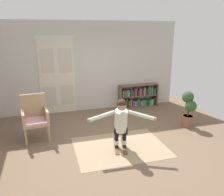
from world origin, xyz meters
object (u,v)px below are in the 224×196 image
potted_plant (189,107)px  person_skier (121,120)px  wicker_chair (35,116)px  bookshelf (138,97)px  skis_pair (120,146)px

potted_plant → person_skier: person_skier is taller
potted_plant → wicker_chair: bearing=174.2°
bookshelf → person_skier: size_ratio=0.97×
bookshelf → wicker_chair: size_ratio=1.28×
wicker_chair → skis_pair: 2.19m
bookshelf → skis_pair: bookshelf is taller
skis_pair → bookshelf: bearing=59.8°
bookshelf → skis_pair: bearing=-120.2°
wicker_chair → potted_plant: wicker_chair is taller
wicker_chair → person_skier: person_skier is taller
wicker_chair → potted_plant: 4.08m
wicker_chair → skis_pair: wicker_chair is taller
potted_plant → person_skier: size_ratio=0.69×
bookshelf → person_skier: 3.23m
potted_plant → bookshelf: bearing=107.5°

